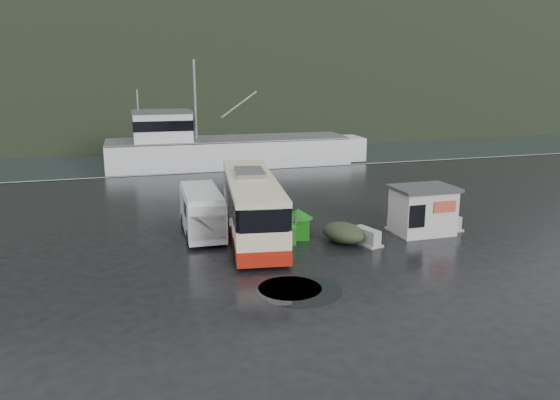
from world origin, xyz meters
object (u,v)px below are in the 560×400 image
object	(u,v)px
ticket_kiosk	(421,233)
jersey_barrier_c	(448,229)
coach_bus	(252,233)
jersey_barrier_a	(367,244)
dome_tent	(344,242)
waste_bin_left	(298,238)
jersey_barrier_b	(397,231)
fishing_trawler	(230,159)
waste_bin_right	(285,244)
white_van	(202,233)

from	to	relation	value
ticket_kiosk	jersey_barrier_c	xyz separation A→B (m)	(1.87, 0.31, 0.00)
coach_bus	jersey_barrier_a	bearing A→B (deg)	-26.57
dome_tent	jersey_barrier_a	xyz separation A→B (m)	(0.98, -0.65, 0.00)
coach_bus	dome_tent	xyz separation A→B (m)	(4.07, -2.87, 0.00)
waste_bin_left	jersey_barrier_a	size ratio (longest dim) A/B	0.96
ticket_kiosk	jersey_barrier_b	size ratio (longest dim) A/B	2.22
dome_tent	fishing_trawler	bearing A→B (deg)	90.40
coach_bus	fishing_trawler	world-z (taller)	fishing_trawler
coach_bus	ticket_kiosk	xyz separation A→B (m)	(8.71, -2.59, 0.00)
jersey_barrier_c	jersey_barrier_a	bearing A→B (deg)	-167.24
ticket_kiosk	coach_bus	bearing A→B (deg)	163.37
ticket_kiosk	waste_bin_left	bearing A→B (deg)	171.00
jersey_barrier_a	dome_tent	bearing A→B (deg)	146.37
jersey_barrier_a	fishing_trawler	world-z (taller)	fishing_trawler
waste_bin_left	dome_tent	xyz separation A→B (m)	(2.02, -1.33, 0.00)
jersey_barrier_a	jersey_barrier_c	size ratio (longest dim) A/B	1.01
coach_bus	jersey_barrier_b	size ratio (longest dim) A/B	7.94
waste_bin_right	jersey_barrier_a	distance (m)	4.13
ticket_kiosk	waste_bin_right	bearing A→B (deg)	177.31
jersey_barrier_b	fishing_trawler	bearing A→B (deg)	97.86
white_van	dome_tent	size ratio (longest dim) A/B	2.30
white_van	jersey_barrier_a	distance (m)	8.71
jersey_barrier_c	fishing_trawler	size ratio (longest dim) A/B	0.06
ticket_kiosk	fishing_trawler	bearing A→B (deg)	99.85
jersey_barrier_a	jersey_barrier_b	size ratio (longest dim) A/B	1.12
ticket_kiosk	jersey_barrier_b	bearing A→B (deg)	150.13
ticket_kiosk	fishing_trawler	distance (m)	27.99
jersey_barrier_c	waste_bin_right	bearing A→B (deg)	179.79
jersey_barrier_a	jersey_barrier_c	distance (m)	5.66
jersey_barrier_a	white_van	bearing A→B (deg)	150.82
white_van	waste_bin_right	bearing A→B (deg)	-36.36
dome_tent	jersey_barrier_a	world-z (taller)	dome_tent
waste_bin_left	jersey_barrier_b	world-z (taller)	waste_bin_left
ticket_kiosk	fishing_trawler	size ratio (longest dim) A/B	0.12
waste_bin_right	jersey_barrier_a	world-z (taller)	waste_bin_right
white_van	fishing_trawler	bearing A→B (deg)	77.60
ticket_kiosk	jersey_barrier_a	bearing A→B (deg)	-165.66
dome_tent	jersey_barrier_c	world-z (taller)	dome_tent
jersey_barrier_b	jersey_barrier_c	world-z (taller)	jersey_barrier_c
waste_bin_right	fishing_trawler	world-z (taller)	fishing_trawler
waste_bin_left	jersey_barrier_b	xyz separation A→B (m)	(5.54, -0.41, 0.00)
waste_bin_right	jersey_barrier_a	bearing A→B (deg)	-18.13
waste_bin_left	jersey_barrier_a	bearing A→B (deg)	-33.49
white_van	jersey_barrier_b	distance (m)	10.50
white_van	dome_tent	xyz separation A→B (m)	(6.63, -3.60, 0.00)
ticket_kiosk	jersey_barrier_a	size ratio (longest dim) A/B	1.98
dome_tent	white_van	bearing A→B (deg)	151.52
waste_bin_left	white_van	bearing A→B (deg)	153.84
white_van	dome_tent	distance (m)	7.54
waste_bin_left	ticket_kiosk	distance (m)	6.73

